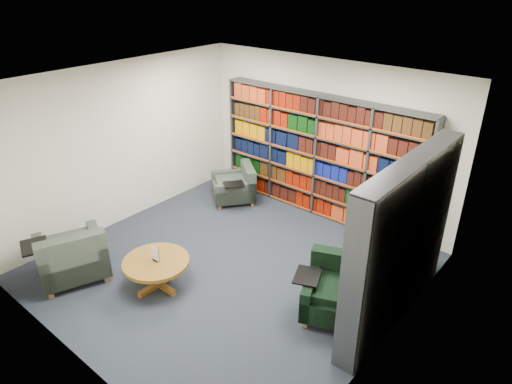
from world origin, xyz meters
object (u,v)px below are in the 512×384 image
Objects in this scene: chair_teal_front at (72,259)px; chair_teal_left at (237,187)px; chair_green_right at (338,291)px; coffee_table at (156,266)px.

chair_teal_left is at bearing 87.75° from chair_teal_front.
chair_green_right is 0.91× the size of chair_teal_front.
chair_teal_front reaches higher than chair_teal_left.
chair_teal_left is at bearing 109.09° from coffee_table.
coffee_table is at bearing -70.91° from chair_teal_left.
chair_teal_front is 1.32× the size of coffee_table.
chair_green_right is 3.82m from chair_teal_front.
chair_green_right is (3.19, -1.55, 0.03)m from chair_teal_left.
chair_teal_left reaches higher than coffee_table.
chair_teal_left is 0.96× the size of chair_green_right.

